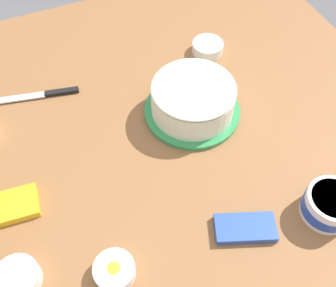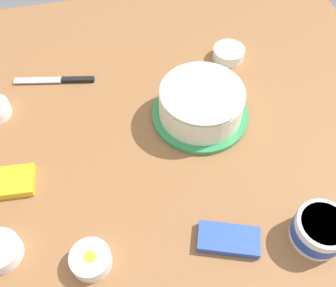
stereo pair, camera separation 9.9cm
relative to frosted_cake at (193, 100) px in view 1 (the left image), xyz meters
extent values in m
plane|color=#936038|center=(-0.17, -0.15, -0.05)|extent=(1.54, 1.54, 0.00)
cylinder|color=#339351|center=(0.00, 0.00, -0.05)|extent=(0.26, 0.26, 0.01)
cylinder|color=#DBB77A|center=(0.00, 0.00, -0.01)|extent=(0.21, 0.21, 0.07)
cylinder|color=white|center=(0.00, 0.00, 0.00)|extent=(0.23, 0.23, 0.08)
ellipsoid|color=white|center=(0.00, 0.00, 0.04)|extent=(0.23, 0.23, 0.03)
cylinder|color=white|center=(0.16, -0.40, -0.02)|extent=(0.12, 0.12, 0.07)
cylinder|color=#2347B2|center=(0.16, -0.40, -0.02)|extent=(0.12, 0.12, 0.03)
cylinder|color=white|center=(0.16, -0.40, 0.01)|extent=(0.10, 0.10, 0.01)
cube|color=silver|center=(-0.43, 0.24, -0.05)|extent=(0.14, 0.05, 0.00)
cube|color=black|center=(-0.32, 0.21, -0.05)|extent=(0.10, 0.04, 0.01)
cylinder|color=white|center=(-0.34, -0.34, -0.03)|extent=(0.09, 0.09, 0.04)
cylinder|color=yellow|center=(-0.34, -0.34, -0.03)|extent=(0.07, 0.07, 0.01)
ellipsoid|color=yellow|center=(-0.34, -0.34, -0.02)|extent=(0.06, 0.06, 0.02)
cylinder|color=white|center=(-0.53, -0.28, -0.03)|extent=(0.09, 0.09, 0.04)
cylinder|color=blue|center=(-0.53, -0.28, -0.04)|extent=(0.08, 0.08, 0.01)
ellipsoid|color=blue|center=(-0.53, -0.28, -0.03)|extent=(0.07, 0.07, 0.02)
cylinder|color=white|center=(0.15, 0.21, -0.04)|extent=(0.10, 0.10, 0.03)
cylinder|color=orange|center=(0.15, 0.21, -0.04)|extent=(0.08, 0.08, 0.01)
ellipsoid|color=orange|center=(0.15, 0.21, -0.03)|extent=(0.07, 0.07, 0.02)
cube|color=yellow|center=(-0.52, -0.10, -0.04)|extent=(0.14, 0.09, 0.02)
cube|color=#2D51B2|center=(-0.04, -0.36, -0.04)|extent=(0.15, 0.11, 0.02)
camera|label=1|loc=(-0.34, -0.63, 0.78)|focal=41.89mm
camera|label=2|loc=(-0.24, -0.66, 0.78)|focal=41.89mm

